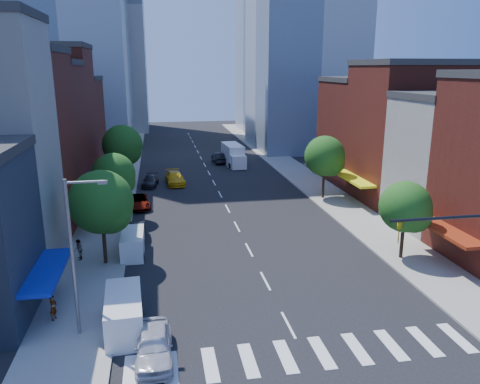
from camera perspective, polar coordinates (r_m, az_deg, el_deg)
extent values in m
plane|color=black|center=(28.92, 5.92, -15.82)|extent=(220.00, 220.00, 0.00)
cube|color=gray|center=(65.71, -14.51, 1.53)|extent=(5.00, 120.00, 0.15)
cube|color=gray|center=(68.38, 6.86, 2.41)|extent=(5.00, 120.00, 0.15)
cube|color=silver|center=(26.50, 7.79, -19.02)|extent=(19.00, 3.00, 0.01)
cube|color=#591F15|center=(46.93, -27.25, 5.00)|extent=(12.00, 9.00, 16.00)
cube|color=#561C15|center=(55.09, -24.70, 6.00)|extent=(12.00, 8.00, 15.00)
cube|color=#591F15|center=(63.18, -22.94, 8.08)|extent=(12.00, 9.00, 17.00)
cube|color=#561C15|center=(72.64, -21.20, 7.40)|extent=(12.00, 10.00, 13.00)
cube|color=beige|center=(48.76, 25.44, 3.13)|extent=(12.00, 8.00, 12.00)
cube|color=#591F15|center=(55.98, 20.34, 6.55)|extent=(12.00, 10.00, 15.00)
cube|color=#561C15|center=(64.85, 15.85, 7.05)|extent=(12.00, 10.00, 13.00)
cube|color=#9EA5AD|center=(120.06, -16.30, 20.69)|extent=(18.00, 18.00, 56.00)
cylinder|color=black|center=(24.96, 25.03, -2.79)|extent=(7.00, 0.16, 0.16)
imported|color=gold|center=(23.58, 18.86, -4.70)|extent=(0.22, 0.18, 1.10)
cylinder|color=slate|center=(27.23, -19.76, -7.76)|extent=(0.20, 0.20, 9.00)
cylinder|color=slate|center=(25.78, -18.40, 1.16)|extent=(2.00, 0.14, 0.14)
cube|color=slate|center=(25.68, -16.41, 1.15)|extent=(0.50, 0.25, 0.18)
cylinder|color=black|center=(37.30, -16.24, -5.50)|extent=(0.28, 0.28, 3.92)
sphere|color=#194A15|center=(36.41, -16.57, -1.16)|extent=(4.80, 4.80, 4.80)
sphere|color=#194A15|center=(36.25, -15.60, -2.31)|extent=(3.36, 3.36, 3.36)
cylinder|color=black|center=(47.77, -14.94, -1.11)|extent=(0.28, 0.28, 3.64)
sphere|color=#194A15|center=(47.12, -15.16, 2.08)|extent=(4.20, 4.20, 4.20)
sphere|color=#194A15|center=(46.92, -14.41, 1.26)|extent=(2.94, 2.94, 2.94)
cylinder|color=black|center=(61.27, -13.96, 2.70)|extent=(0.28, 0.28, 4.20)
sphere|color=#194A15|center=(60.71, -14.15, 5.61)|extent=(5.00, 5.00, 5.00)
sphere|color=#194A15|center=(60.50, -13.55, 4.89)|extent=(3.50, 3.50, 3.50)
cylinder|color=black|center=(39.09, 19.18, -5.24)|extent=(0.28, 0.28, 3.36)
sphere|color=#194A15|center=(38.33, 19.49, -1.70)|extent=(4.00, 4.00, 4.00)
sphere|color=#194A15|center=(38.55, 20.41, -2.62)|extent=(2.80, 2.80, 2.80)
cylinder|color=black|center=(54.69, 10.14, 1.32)|extent=(0.28, 0.28, 3.92)
sphere|color=#194A15|center=(54.09, 10.28, 4.35)|extent=(4.60, 4.60, 4.60)
sphere|color=#194A15|center=(54.15, 10.96, 3.57)|extent=(3.22, 3.22, 3.22)
imported|color=silver|center=(25.90, -10.45, -17.89)|extent=(1.93, 4.76, 1.62)
imported|color=black|center=(41.82, -12.77, -4.96)|extent=(1.82, 4.85, 1.58)
imported|color=#999999|center=(51.87, -12.31, -1.16)|extent=(2.85, 5.19, 1.38)
imported|color=black|center=(61.16, -10.89, 1.32)|extent=(2.43, 4.71, 1.31)
cube|color=silver|center=(28.58, -13.97, -14.15)|extent=(2.32, 5.19, 2.13)
cube|color=black|center=(26.75, -14.02, -15.55)|extent=(1.93, 1.12, 0.91)
cylinder|color=black|center=(27.49, -15.87, -17.26)|extent=(0.30, 0.79, 0.77)
cylinder|color=black|center=(27.43, -11.88, -17.07)|extent=(0.30, 0.79, 0.77)
cylinder|color=black|center=(30.48, -15.64, -13.85)|extent=(0.30, 0.79, 0.77)
cylinder|color=black|center=(30.43, -12.10, -13.66)|extent=(0.30, 0.79, 0.77)
cube|color=white|center=(39.16, -12.94, -6.15)|extent=(1.79, 4.42, 1.85)
cube|color=black|center=(37.50, -13.09, -6.68)|extent=(1.64, 0.89, 0.79)
cylinder|color=black|center=(38.05, -14.20, -7.86)|extent=(0.22, 0.67, 0.67)
cylinder|color=black|center=(37.95, -11.79, -7.78)|extent=(0.22, 0.67, 0.67)
cylinder|color=black|center=(40.83, -13.91, -6.25)|extent=(0.22, 0.67, 0.67)
cylinder|color=black|center=(40.73, -11.67, -6.16)|extent=(0.22, 0.67, 0.67)
imported|color=#DFA50B|center=(61.60, -7.95, 1.68)|extent=(2.72, 5.70, 1.60)
imported|color=black|center=(75.04, -2.57, 4.19)|extent=(2.01, 5.03, 1.63)
imported|color=#999999|center=(79.73, -1.16, 4.77)|extent=(1.88, 4.25, 1.42)
cube|color=white|center=(73.43, -0.89, 4.60)|extent=(2.78, 6.64, 3.21)
cube|color=white|center=(69.88, -0.21, 3.65)|extent=(2.30, 1.93, 2.00)
cylinder|color=black|center=(70.53, -1.23, 3.21)|extent=(0.35, 0.92, 0.90)
cylinder|color=black|center=(71.02, 0.51, 3.30)|extent=(0.35, 0.92, 0.90)
cylinder|color=black|center=(74.86, -1.96, 3.89)|extent=(0.35, 0.92, 0.90)
cylinder|color=black|center=(75.32, -0.32, 3.97)|extent=(0.35, 0.92, 0.90)
imported|color=#999999|center=(30.73, -21.81, -12.93)|extent=(0.54, 0.66, 1.57)
imported|color=#999999|center=(38.92, -19.09, -6.67)|extent=(0.78, 0.92, 1.64)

